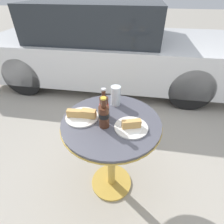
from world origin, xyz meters
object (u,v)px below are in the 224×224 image
object	(u,v)px
lunch_plate_near	(131,126)
cola_bottle_right	(104,116)
bistro_table	(111,138)
drinking_glass	(116,96)
lunch_plate_far	(82,115)
parked_car	(108,47)
cola_bottle_left	(104,106)

from	to	relation	value
lunch_plate_near	cola_bottle_right	bearing A→B (deg)	-178.26
bistro_table	cola_bottle_right	size ratio (longest dim) A/B	3.42
drinking_glass	lunch_plate_far	bearing A→B (deg)	-134.20
cola_bottle_right	drinking_glass	bearing A→B (deg)	82.41
cola_bottle_right	lunch_plate_far	bearing A→B (deg)	159.97
lunch_plate_near	parked_car	distance (m)	2.41
lunch_plate_far	cola_bottle_right	bearing A→B (deg)	-20.03
cola_bottle_left	lunch_plate_far	bearing A→B (deg)	-162.01
bistro_table	lunch_plate_near	bearing A→B (deg)	-22.05
bistro_table	parked_car	bearing A→B (deg)	101.04
cola_bottle_left	parked_car	size ratio (longest dim) A/B	0.05
cola_bottle_right	drinking_glass	distance (m)	0.28
parked_car	cola_bottle_right	bearing A→B (deg)	-80.13
drinking_glass	cola_bottle_right	bearing A→B (deg)	-97.59
lunch_plate_near	parked_car	xyz separation A→B (m)	(-0.59, 2.33, -0.16)
drinking_glass	lunch_plate_near	size ratio (longest dim) A/B	0.69
drinking_glass	parked_car	size ratio (longest dim) A/B	0.04
cola_bottle_right	parked_car	xyz separation A→B (m)	(-0.41, 2.34, -0.24)
parked_car	bistro_table	bearing A→B (deg)	-78.96
drinking_glass	lunch_plate_far	world-z (taller)	drinking_glass
bistro_table	cola_bottle_left	xyz separation A→B (m)	(-0.06, 0.05, 0.27)
cola_bottle_right	drinking_glass	xyz separation A→B (m)	(0.04, 0.28, -0.02)
bistro_table	cola_bottle_right	xyz separation A→B (m)	(-0.04, -0.06, 0.27)
drinking_glass	lunch_plate_near	bearing A→B (deg)	-62.13
bistro_table	lunch_plate_near	size ratio (longest dim) A/B	3.42
bistro_table	parked_car	world-z (taller)	parked_car
cola_bottle_left	lunch_plate_near	distance (m)	0.24
drinking_glass	lunch_plate_near	distance (m)	0.32
drinking_glass	lunch_plate_far	size ratio (longest dim) A/B	0.66
cola_bottle_left	lunch_plate_far	world-z (taller)	cola_bottle_left
bistro_table	drinking_glass	size ratio (longest dim) A/B	4.97
cola_bottle_right	parked_car	world-z (taller)	parked_car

